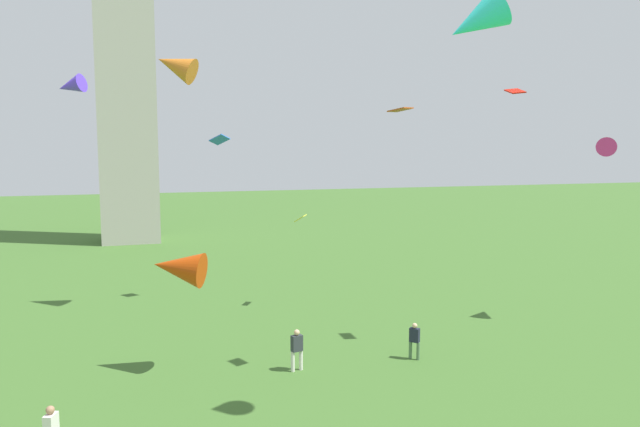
% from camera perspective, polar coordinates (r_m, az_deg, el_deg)
% --- Properties ---
extents(person_0, '(0.53, 0.37, 1.75)m').
position_cam_1_polar(person_0, '(25.12, -2.24, -12.72)').
color(person_0, silver).
rests_on(person_0, ground_plane).
extents(person_3, '(0.46, 0.47, 1.62)m').
position_cam_1_polar(person_3, '(26.73, 9.05, -11.79)').
color(person_3, '#51754C').
rests_on(person_3, ground_plane).
extents(kite_flying_0, '(1.83, 1.78, 1.24)m').
position_cam_1_polar(kite_flying_0, '(34.15, 25.89, 5.99)').
color(kite_flying_0, '#E13090').
extents(kite_flying_1, '(1.22, 1.15, 0.67)m').
position_cam_1_polar(kite_flying_1, '(35.53, -9.62, 7.00)').
color(kite_flying_1, blue).
extents(kite_flying_2, '(2.57, 2.20, 1.65)m').
position_cam_1_polar(kite_flying_2, '(24.79, -13.47, -5.06)').
color(kite_flying_2, '#BD3A07').
extents(kite_flying_3, '(0.90, 1.03, 0.16)m').
position_cam_1_polar(kite_flying_3, '(23.53, 7.70, 9.84)').
color(kite_flying_3, '#B24817').
extents(kite_flying_4, '(0.91, 1.05, 0.38)m').
position_cam_1_polar(kite_flying_4, '(33.88, -1.88, -0.45)').
color(kite_flying_4, gold).
extents(kite_flying_5, '(2.29, 1.72, 1.86)m').
position_cam_1_polar(kite_flying_5, '(19.35, 14.76, 17.43)').
color(kite_flying_5, '#2EE7E1').
extents(kite_flying_6, '(1.67, 1.46, 1.14)m').
position_cam_1_polar(kite_flying_6, '(31.48, -22.82, 11.22)').
color(kite_flying_6, '#5B39E8').
extents(kite_flying_7, '(0.76, 1.00, 0.34)m').
position_cam_1_polar(kite_flying_7, '(28.14, 18.21, 11.09)').
color(kite_flying_7, red).
extents(kite_flying_8, '(2.83, 2.38, 2.10)m').
position_cam_1_polar(kite_flying_8, '(33.99, -13.73, 13.64)').
color(kite_flying_8, orange).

